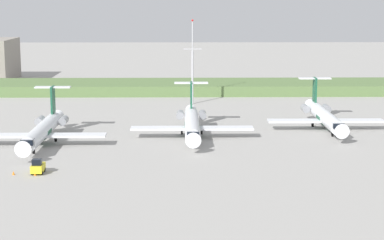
{
  "coord_description": "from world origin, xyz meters",
  "views": [
    {
      "loc": [
        -1.8,
        -114.38,
        26.02
      ],
      "look_at": [
        0.0,
        12.96,
        3.0
      ],
      "focal_mm": 64.19,
      "sensor_mm": 36.0,
      "label": 1
    }
  ],
  "objects_px": {
    "regional_jet_nearest": "(43,130)",
    "regional_jet_second": "(192,123)",
    "regional_jet_third": "(324,116)",
    "safety_cone_front_marker": "(13,173)",
    "antenna_mast": "(192,69)",
    "safety_cone_mid_marker": "(35,174)",
    "baggage_tug": "(38,167)"
  },
  "relations": [
    {
      "from": "regional_jet_third",
      "to": "safety_cone_mid_marker",
      "type": "xyz_separation_m",
      "value": [
        -49.98,
        -35.9,
        -2.26
      ]
    },
    {
      "from": "regional_jet_nearest",
      "to": "antenna_mast",
      "type": "distance_m",
      "value": 53.8
    },
    {
      "from": "regional_jet_third",
      "to": "baggage_tug",
      "type": "xyz_separation_m",
      "value": [
        -49.81,
        -34.69,
        -1.53
      ]
    },
    {
      "from": "safety_cone_front_marker",
      "to": "safety_cone_mid_marker",
      "type": "relative_size",
      "value": 1.0
    },
    {
      "from": "regional_jet_nearest",
      "to": "regional_jet_third",
      "type": "relative_size",
      "value": 1.0
    },
    {
      "from": "antenna_mast",
      "to": "safety_cone_front_marker",
      "type": "xyz_separation_m",
      "value": [
        -27.51,
        -67.64,
        -8.3
      ]
    },
    {
      "from": "regional_jet_nearest",
      "to": "regional_jet_third",
      "type": "xyz_separation_m",
      "value": [
        53.2,
        13.66,
        0.0
      ]
    },
    {
      "from": "regional_jet_third",
      "to": "antenna_mast",
      "type": "relative_size",
      "value": 1.51
    },
    {
      "from": "baggage_tug",
      "to": "safety_cone_mid_marker",
      "type": "height_order",
      "value": "baggage_tug"
    },
    {
      "from": "regional_jet_third",
      "to": "regional_jet_nearest",
      "type": "bearing_deg",
      "value": -165.6
    },
    {
      "from": "antenna_mast",
      "to": "safety_cone_front_marker",
      "type": "distance_m",
      "value": 73.5
    },
    {
      "from": "baggage_tug",
      "to": "regional_jet_third",
      "type": "bearing_deg",
      "value": 34.85
    },
    {
      "from": "safety_cone_mid_marker",
      "to": "regional_jet_second",
      "type": "bearing_deg",
      "value": 50.54
    },
    {
      "from": "antenna_mast",
      "to": "baggage_tug",
      "type": "distance_m",
      "value": 71.51
    },
    {
      "from": "regional_jet_second",
      "to": "regional_jet_third",
      "type": "height_order",
      "value": "same"
    },
    {
      "from": "baggage_tug",
      "to": "safety_cone_front_marker",
      "type": "relative_size",
      "value": 5.82
    },
    {
      "from": "antenna_mast",
      "to": "safety_cone_mid_marker",
      "type": "height_order",
      "value": "antenna_mast"
    },
    {
      "from": "regional_jet_second",
      "to": "regional_jet_third",
      "type": "xyz_separation_m",
      "value": [
        26.47,
        7.34,
        0.0
      ]
    },
    {
      "from": "regional_jet_nearest",
      "to": "regional_jet_second",
      "type": "distance_m",
      "value": 27.47
    },
    {
      "from": "safety_cone_front_marker",
      "to": "regional_jet_second",
      "type": "bearing_deg",
      "value": 46.31
    },
    {
      "from": "antenna_mast",
      "to": "safety_cone_front_marker",
      "type": "relative_size",
      "value": 37.38
    },
    {
      "from": "regional_jet_second",
      "to": "safety_cone_front_marker",
      "type": "distance_m",
      "value": 38.89
    },
    {
      "from": "regional_jet_nearest",
      "to": "regional_jet_third",
      "type": "height_order",
      "value": "same"
    },
    {
      "from": "safety_cone_front_marker",
      "to": "regional_jet_nearest",
      "type": "bearing_deg",
      "value": 89.78
    },
    {
      "from": "regional_jet_third",
      "to": "safety_cone_front_marker",
      "type": "relative_size",
      "value": 56.36
    },
    {
      "from": "regional_jet_nearest",
      "to": "safety_cone_mid_marker",
      "type": "relative_size",
      "value": 56.36
    },
    {
      "from": "baggage_tug",
      "to": "regional_jet_second",
      "type": "bearing_deg",
      "value": 49.53
    },
    {
      "from": "regional_jet_third",
      "to": "safety_cone_front_marker",
      "type": "height_order",
      "value": "regional_jet_third"
    },
    {
      "from": "regional_jet_second",
      "to": "regional_jet_third",
      "type": "relative_size",
      "value": 1.0
    },
    {
      "from": "regional_jet_second",
      "to": "baggage_tug",
      "type": "xyz_separation_m",
      "value": [
        -23.34,
        -27.35,
        -1.53
      ]
    },
    {
      "from": "safety_cone_front_marker",
      "to": "safety_cone_mid_marker",
      "type": "distance_m",
      "value": 3.34
    },
    {
      "from": "antenna_mast",
      "to": "regional_jet_nearest",
      "type": "bearing_deg",
      "value": -120.87
    }
  ]
}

